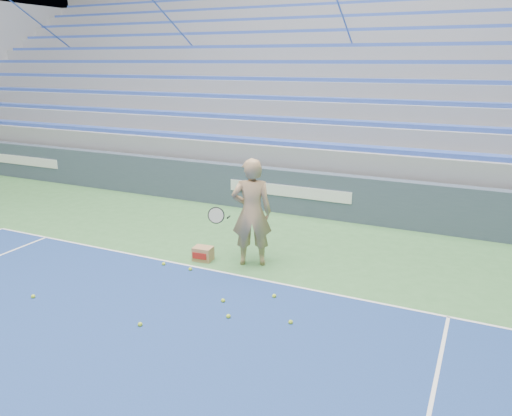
# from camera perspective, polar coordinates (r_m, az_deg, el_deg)

# --- Properties ---
(sponsor_barrier) EXTENTS (30.00, 0.32, 1.10)m
(sponsor_barrier) POSITION_cam_1_polar(r_m,az_deg,el_deg) (12.50, 3.98, 1.88)
(sponsor_barrier) COLOR #394657
(sponsor_barrier) RESTS_ON ground
(bleachers) EXTENTS (31.00, 9.15, 7.30)m
(bleachers) POSITION_cam_1_polar(r_m,az_deg,el_deg) (17.60, 11.02, 11.85)
(bleachers) COLOR gray
(bleachers) RESTS_ON ground
(tennis_player) EXTENTS (1.04, 0.99, 2.03)m
(tennis_player) POSITION_cam_1_polar(r_m,az_deg,el_deg) (9.17, -0.52, -0.51)
(tennis_player) COLOR tan
(tennis_player) RESTS_ON ground
(ball_box) EXTENTS (0.38, 0.31, 0.27)m
(ball_box) POSITION_cam_1_polar(r_m,az_deg,el_deg) (9.67, -6.07, -5.21)
(ball_box) COLOR #A2774E
(ball_box) RESTS_ON ground
(tennis_ball_0) EXTENTS (0.07, 0.07, 0.07)m
(tennis_ball_0) POSITION_cam_1_polar(r_m,az_deg,el_deg) (8.21, 2.09, -10.02)
(tennis_ball_0) COLOR #B9E02D
(tennis_ball_0) RESTS_ON ground
(tennis_ball_1) EXTENTS (0.07, 0.07, 0.07)m
(tennis_ball_1) POSITION_cam_1_polar(r_m,az_deg,el_deg) (9.57, -10.50, -6.30)
(tennis_ball_1) COLOR #B9E02D
(tennis_ball_1) RESTS_ON ground
(tennis_ball_2) EXTENTS (0.07, 0.07, 0.07)m
(tennis_ball_2) POSITION_cam_1_polar(r_m,az_deg,el_deg) (8.95, -24.12, -9.22)
(tennis_ball_2) COLOR #B9E02D
(tennis_ball_2) RESTS_ON ground
(tennis_ball_3) EXTENTS (0.07, 0.07, 0.07)m
(tennis_ball_3) POSITION_cam_1_polar(r_m,az_deg,el_deg) (7.48, 3.97, -12.88)
(tennis_ball_3) COLOR #B9E02D
(tennis_ball_3) RESTS_ON ground
(tennis_ball_4) EXTENTS (0.07, 0.07, 0.07)m
(tennis_ball_4) POSITION_cam_1_polar(r_m,az_deg,el_deg) (7.60, -13.11, -12.83)
(tennis_ball_4) COLOR #B9E02D
(tennis_ball_4) RESTS_ON ground
(tennis_ball_5) EXTENTS (0.07, 0.07, 0.07)m
(tennis_ball_5) POSITION_cam_1_polar(r_m,az_deg,el_deg) (8.08, -3.78, -10.52)
(tennis_ball_5) COLOR #B9E02D
(tennis_ball_5) RESTS_ON ground
(tennis_ball_6) EXTENTS (0.07, 0.07, 0.07)m
(tennis_ball_6) POSITION_cam_1_polar(r_m,az_deg,el_deg) (7.63, -3.18, -12.26)
(tennis_ball_6) COLOR #B9E02D
(tennis_ball_6) RESTS_ON ground
(tennis_ball_7) EXTENTS (0.07, 0.07, 0.07)m
(tennis_ball_7) POSITION_cam_1_polar(r_m,az_deg,el_deg) (9.27, -7.52, -6.94)
(tennis_ball_7) COLOR #B9E02D
(tennis_ball_7) RESTS_ON ground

